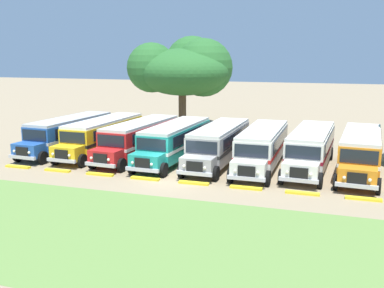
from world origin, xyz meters
name	(u,v)px	position (x,y,z in m)	size (l,w,h in m)	color
ground_plane	(172,180)	(0.00, 0.00, 0.00)	(220.00, 220.00, 0.00)	#937F60
foreground_grass_strip	(103,231)	(0.00, -9.12, 0.00)	(80.00, 11.23, 0.01)	olive
parked_bus_slot_0	(69,132)	(-11.67, 5.93, 1.58)	(3.18, 10.91, 2.82)	#23519E
parked_bus_slot_1	(103,134)	(-8.44, 6.00, 1.58)	(2.96, 10.88, 2.82)	yellow
parked_bus_slot_2	(140,137)	(-4.92, 5.73, 1.58)	(3.29, 10.93, 2.82)	red
parked_bus_slot_3	(175,140)	(-1.77, 5.42, 1.58)	(3.01, 10.88, 2.82)	teal
parked_bus_slot_4	(219,143)	(1.74, 5.59, 1.58)	(2.87, 10.86, 2.82)	#9E9993
parked_bus_slot_5	(262,146)	(5.06, 5.47, 1.58)	(2.71, 10.84, 2.82)	silver
parked_bus_slot_6	(311,147)	(8.48, 6.06, 1.58)	(3.21, 10.92, 2.82)	silver
parked_bus_slot_7	(361,150)	(11.86, 5.88, 1.58)	(3.33, 10.94, 2.82)	orange
curb_wheelstop_0	(18,167)	(-11.85, -0.49, 0.07)	(2.00, 0.36, 0.15)	yellow
curb_wheelstop_1	(58,170)	(-8.46, -0.49, 0.07)	(2.00, 0.36, 0.15)	yellow
curb_wheelstop_2	(100,174)	(-5.08, -0.49, 0.07)	(2.00, 0.36, 0.15)	yellow
curb_wheelstop_3	(145,179)	(-1.69, -0.49, 0.07)	(2.00, 0.36, 0.15)	yellow
curb_wheelstop_4	(194,183)	(1.69, -0.49, 0.07)	(2.00, 0.36, 0.15)	yellow
curb_wheelstop_5	(246,188)	(5.08, -0.49, 0.07)	(2.00, 0.36, 0.15)	yellow
curb_wheelstop_6	(302,193)	(8.46, -0.49, 0.07)	(2.00, 0.36, 0.15)	yellow
curb_wheelstop_7	(363,199)	(11.85, -0.49, 0.07)	(2.00, 0.36, 0.15)	yellow
broad_shade_tree	(185,69)	(-5.93, 19.94, 6.66)	(11.08, 10.92, 10.27)	brown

